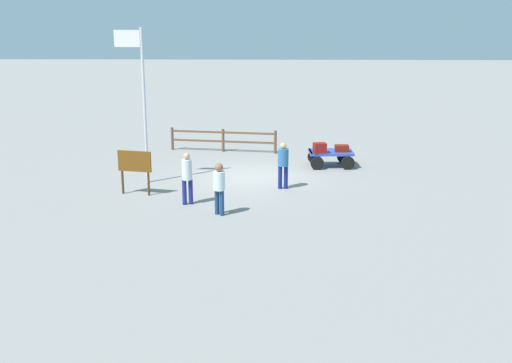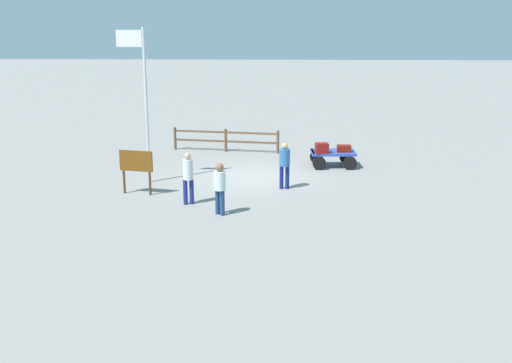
# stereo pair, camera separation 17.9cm
# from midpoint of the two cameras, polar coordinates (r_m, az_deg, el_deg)

# --- Properties ---
(ground_plane) EXTENTS (120.00, 120.00, 0.00)m
(ground_plane) POSITION_cam_midpoint_polar(r_m,az_deg,el_deg) (23.36, -0.03, 0.38)
(ground_plane) COLOR gray
(luggage_cart) EXTENTS (1.77, 1.32, 0.62)m
(luggage_cart) POSITION_cam_midpoint_polar(r_m,az_deg,el_deg) (25.11, 7.12, 2.34)
(luggage_cart) COLOR #3048AD
(luggage_cart) RESTS_ON ground
(suitcase_maroon) EXTENTS (0.54, 0.47, 0.39)m
(suitcase_maroon) POSITION_cam_midpoint_polar(r_m,az_deg,el_deg) (24.65, 6.16, 3.01)
(suitcase_maroon) COLOR maroon
(suitcase_maroon) RESTS_ON luggage_cart
(suitcase_dark) EXTENTS (0.54, 0.36, 0.26)m
(suitcase_dark) POSITION_cam_midpoint_polar(r_m,az_deg,el_deg) (24.99, 8.14, 2.96)
(suitcase_dark) COLOR maroon
(suitcase_dark) RESTS_ON luggage_cart
(worker_lead) EXTENTS (0.38, 0.38, 1.61)m
(worker_lead) POSITION_cam_midpoint_polar(r_m,az_deg,el_deg) (21.66, 2.83, 1.78)
(worker_lead) COLOR navy
(worker_lead) RESTS_ON ground
(worker_trailing) EXTENTS (0.50, 0.50, 1.60)m
(worker_trailing) POSITION_cam_midpoint_polar(r_m,az_deg,el_deg) (18.84, -3.02, -0.25)
(worker_trailing) COLOR navy
(worker_trailing) RESTS_ON ground
(worker_supervisor) EXTENTS (0.40, 0.40, 1.67)m
(worker_supervisor) POSITION_cam_midpoint_polar(r_m,az_deg,el_deg) (19.97, -5.89, 0.59)
(worker_supervisor) COLOR navy
(worker_supervisor) RESTS_ON ground
(flagpole) EXTENTS (0.99, 0.10, 5.43)m
(flagpole) POSITION_cam_midpoint_polar(r_m,az_deg,el_deg) (22.46, -9.96, 7.93)
(flagpole) COLOR silver
(flagpole) RESTS_ON ground
(signboard) EXTENTS (1.15, 0.31, 1.49)m
(signboard) POSITION_cam_midpoint_polar(r_m,az_deg,el_deg) (21.32, -10.52, 1.50)
(signboard) COLOR #4C3319
(signboard) RESTS_ON ground
(wooden_fence) EXTENTS (4.68, 0.78, 1.00)m
(wooden_fence) POSITION_cam_midpoint_polar(r_m,az_deg,el_deg) (27.66, -2.57, 3.92)
(wooden_fence) COLOR brown
(wooden_fence) RESTS_ON ground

